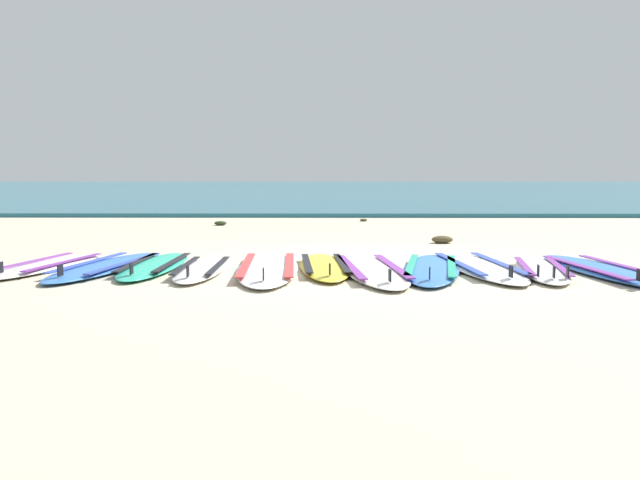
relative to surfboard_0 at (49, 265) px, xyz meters
name	(u,v)px	position (x,y,z in m)	size (l,w,h in m)	color
ground_plane	(356,266)	(3.39, 0.23, -0.04)	(80.00, 80.00, 0.00)	#C1B599
sea	(332,188)	(3.39, 38.22, 0.01)	(80.00, 60.00, 0.10)	#23667A
surfboard_0	(49,265)	(0.00, 0.00, 0.00)	(0.86, 2.15, 0.18)	white
surfboard_1	(107,266)	(0.67, -0.07, 0.00)	(0.94, 2.42, 0.18)	#3875CC
surfboard_2	(155,265)	(1.18, -0.01, 0.00)	(0.55, 2.16, 0.18)	#2DB793
surfboard_3	(202,269)	(1.74, -0.26, 0.00)	(0.51, 1.91, 0.18)	white
surfboard_4	(268,268)	(2.43, -0.18, 0.00)	(0.78, 2.61, 0.18)	white
surfboard_5	(324,266)	(3.04, -0.05, 0.00)	(0.67, 2.13, 0.18)	yellow
surfboard_6	(371,269)	(3.54, -0.29, 0.00)	(0.87, 2.53, 0.18)	silver
surfboard_7	(431,268)	(4.18, -0.21, 0.00)	(0.99, 2.40, 0.18)	#3875CC
surfboard_8	(478,266)	(4.72, -0.05, 0.00)	(0.82, 2.50, 0.18)	white
surfboard_9	(542,270)	(5.32, -0.28, 0.00)	(0.81, 1.99, 0.18)	white
surfboard_10	(604,270)	(5.96, -0.30, 0.00)	(0.90, 2.52, 0.18)	#3875CC
seaweed_clump_near_shoreline	(220,223)	(0.91, 5.95, 0.01)	(0.25, 0.20, 0.09)	#2D381E
seaweed_clump_mid_sand	(364,220)	(3.86, 7.09, -0.01)	(0.17, 0.13, 0.06)	#4C4228
seaweed_clump_by_the_boards	(442,239)	(4.80, 2.64, 0.02)	(0.32, 0.25, 0.11)	#4C4228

